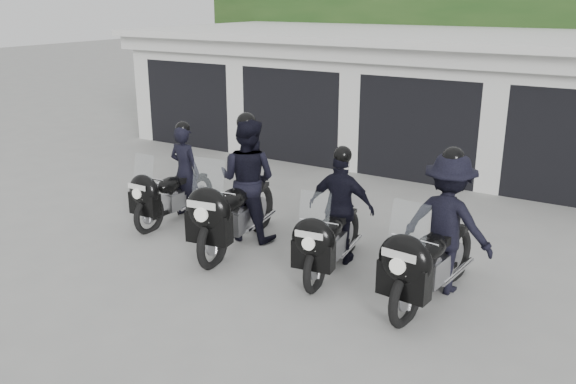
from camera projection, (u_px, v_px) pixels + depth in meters
The scene contains 7 objects.
ground at pixel (276, 276), 8.65m from camera, with size 80.00×80.00×0.00m, color gray.
garage_block at pixel (455, 99), 14.75m from camera, with size 16.40×6.80×2.96m.
background_vegetation at pixel (520, 32), 18.09m from camera, with size 20.00×3.90×5.80m.
police_bike_a at pixel (175, 181), 10.63m from camera, with size 0.60×2.04×1.77m.
police_bike_b at pixel (241, 189), 9.56m from camera, with size 1.10×2.45×2.14m.
police_bike_c at pixel (337, 216), 8.73m from camera, with size 1.06×2.09×1.83m.
police_bike_d at pixel (441, 233), 7.86m from camera, with size 1.28×2.34×2.04m.
Camera 1 is at (4.27, -6.61, 3.78)m, focal length 38.00 mm.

